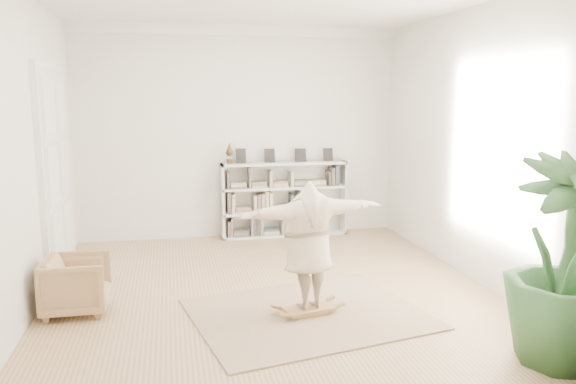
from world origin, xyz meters
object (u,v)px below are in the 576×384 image
at_px(houseplant, 567,261).
at_px(bookshelf, 284,200).
at_px(rocker_board, 308,309).
at_px(person, 308,241).
at_px(armchair, 77,285).

bearing_deg(houseplant, bookshelf, 106.65).
xyz_separation_m(rocker_board, person, (0.00, -0.00, 0.78)).
bearing_deg(rocker_board, bookshelf, 71.16).
relative_size(bookshelf, rocker_board, 3.67).
bearing_deg(bookshelf, armchair, -135.19).
bearing_deg(person, rocker_board, -74.91).
xyz_separation_m(bookshelf, person, (-0.47, -3.63, 0.22)).
distance_m(rocker_board, person, 0.78).
relative_size(bookshelf, person, 1.24).
xyz_separation_m(bookshelf, rocker_board, (-0.47, -3.63, -0.56)).
xyz_separation_m(bookshelf, armchair, (-3.02, -3.00, -0.31)).
bearing_deg(houseplant, person, 142.19).
bearing_deg(armchair, rocker_board, -102.84).
bearing_deg(houseplant, armchair, 154.34).
bearing_deg(bookshelf, rocker_board, -97.36).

